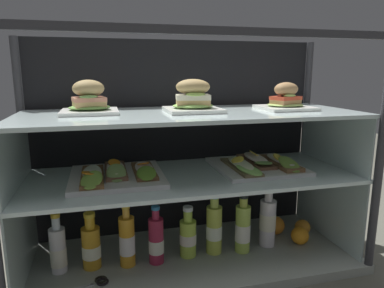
{
  "coord_description": "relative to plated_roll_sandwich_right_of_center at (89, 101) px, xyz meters",
  "views": [
    {
      "loc": [
        -0.33,
        -1.28,
        0.77
      ],
      "look_at": [
        0.0,
        0.0,
        0.5
      ],
      "focal_mm": 33.0,
      "sensor_mm": 36.0,
      "label": 1
    }
  ],
  "objects": [
    {
      "name": "kitchen_scissors",
      "position": [
        -0.0,
        -0.17,
        -0.62
      ],
      "size": [
        0.16,
        0.1,
        0.01
      ],
      "color": "silver",
      "rests_on": "case_base_deck"
    },
    {
      "name": "shelf_upper_glass",
      "position": [
        0.37,
        -0.06,
        -0.05
      ],
      "size": [
        1.27,
        0.48,
        0.01
      ],
      "primitive_type": "cube",
      "color": "silver",
      "rests_on": "riser_upper_tier"
    },
    {
      "name": "plated_roll_sandwich_right_of_center",
      "position": [
        0.0,
        0.0,
        0.0
      ],
      "size": [
        0.2,
        0.2,
        0.12
      ],
      "color": "white",
      "rests_on": "shelf_upper_glass"
    },
    {
      "name": "juice_bottle_front_second",
      "position": [
        0.7,
        -0.06,
        -0.52
      ],
      "size": [
        0.07,
        0.07,
        0.25
      ],
      "color": "white",
      "rests_on": "case_base_deck"
    },
    {
      "name": "orange_fruit_rolled_forward",
      "position": [
        0.84,
        -0.09,
        -0.59
      ],
      "size": [
        0.08,
        0.08,
        0.08
      ],
      "primitive_type": "sphere",
      "color": "orange",
      "rests_on": "case_base_deck"
    },
    {
      "name": "case_frame",
      "position": [
        0.37,
        0.1,
        -0.17
      ],
      "size": [
        1.31,
        0.53,
        0.9
      ],
      "color": "#333338",
      "rests_on": "ground"
    },
    {
      "name": "riser_upper_tier",
      "position": [
        0.37,
        -0.06,
        -0.17
      ],
      "size": [
        1.25,
        0.46,
        0.23
      ],
      "color": "silver",
      "rests_on": "shelf_lower_glass"
    },
    {
      "name": "plated_roll_sandwich_near_left_corner",
      "position": [
        0.38,
        -0.04,
        0.0
      ],
      "size": [
        0.2,
        0.2,
        0.12
      ],
      "color": "white",
      "rests_on": "shelf_upper_glass"
    },
    {
      "name": "juice_bottle_back_right",
      "position": [
        0.46,
        -0.07,
        -0.52
      ],
      "size": [
        0.07,
        0.07,
        0.25
      ],
      "color": "#BECC4C",
      "rests_on": "case_base_deck"
    },
    {
      "name": "juice_bottle_front_middle",
      "position": [
        0.35,
        -0.07,
        -0.54
      ],
      "size": [
        0.07,
        0.07,
        0.21
      ],
      "color": "#B5D548",
      "rests_on": "case_base_deck"
    },
    {
      "name": "open_sandwich_tray_far_left",
      "position": [
        0.08,
        -0.05,
        -0.27
      ],
      "size": [
        0.34,
        0.35,
        0.06
      ],
      "color": "white",
      "rests_on": "shelf_lower_glass"
    },
    {
      "name": "open_sandwich_tray_mid_right",
      "position": [
        0.66,
        -0.05,
        -0.27
      ],
      "size": [
        0.34,
        0.36,
        0.06
      ],
      "color": "white",
      "rests_on": "shelf_lower_glass"
    },
    {
      "name": "juice_bottle_back_center",
      "position": [
        0.22,
        -0.08,
        -0.54
      ],
      "size": [
        0.06,
        0.06,
        0.23
      ],
      "color": "#A02542",
      "rests_on": "case_base_deck"
    },
    {
      "name": "ground_plane",
      "position": [
        0.37,
        -0.06,
        -0.67
      ],
      "size": [
        6.0,
        6.0,
        0.02
      ],
      "primitive_type": "cube",
      "color": "#5C5B4F",
      "rests_on": "ground"
    },
    {
      "name": "case_base_deck",
      "position": [
        0.37,
        -0.06,
        -0.64
      ],
      "size": [
        1.31,
        0.53,
        0.04
      ],
      "primitive_type": "cube",
      "color": "#A1A89F",
      "rests_on": "ground"
    },
    {
      "name": "shelf_lower_glass",
      "position": [
        0.37,
        -0.06,
        -0.3
      ],
      "size": [
        1.27,
        0.48,
        0.01
      ],
      "primitive_type": "cube",
      "color": "silver",
      "rests_on": "riser_lower_tier"
    },
    {
      "name": "juice_bottle_back_left",
      "position": [
        0.58,
        -0.09,
        -0.53
      ],
      "size": [
        0.06,
        0.06,
        0.25
      ],
      "color": "#B7D655",
      "rests_on": "case_base_deck"
    },
    {
      "name": "juice_bottle_front_left_end",
      "position": [
        -0.02,
        -0.06,
        -0.54
      ],
      "size": [
        0.07,
        0.07,
        0.22
      ],
      "color": "gold",
      "rests_on": "case_base_deck"
    },
    {
      "name": "orange_fruit_beside_bottles",
      "position": [
        0.9,
        -0.02,
        -0.59
      ],
      "size": [
        0.07,
        0.07,
        0.07
      ],
      "primitive_type": "sphere",
      "color": "orange",
      "rests_on": "case_base_deck"
    },
    {
      "name": "riser_lower_tier",
      "position": [
        0.37,
        -0.06,
        -0.46
      ],
      "size": [
        1.25,
        0.46,
        0.32
      ],
      "color": "silver",
      "rests_on": "case_base_deck"
    },
    {
      "name": "juice_bottle_near_post",
      "position": [
        0.11,
        -0.08,
        -0.53
      ],
      "size": [
        0.06,
        0.06,
        0.24
      ],
      "color": "orange",
      "rests_on": "case_base_deck"
    },
    {
      "name": "plated_roll_sandwich_left_of_center",
      "position": [
        0.76,
        -0.06,
        -0.01
      ],
      "size": [
        0.2,
        0.2,
        0.11
      ],
      "color": "white",
      "rests_on": "shelf_upper_glass"
    },
    {
      "name": "juice_bottle_front_right_end",
      "position": [
        -0.14,
        -0.05,
        -0.54
      ],
      "size": [
        0.06,
        0.06,
        0.23
      ],
      "color": "silver",
      "rests_on": "case_base_deck"
    },
    {
      "name": "orange_fruit_near_left_post",
      "position": [
        0.79,
        0.02,
        -0.59
      ],
      "size": [
        0.08,
        0.08,
        0.08
      ],
      "primitive_type": "sphere",
      "color": "orange",
      "rests_on": "case_base_deck"
    }
  ]
}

